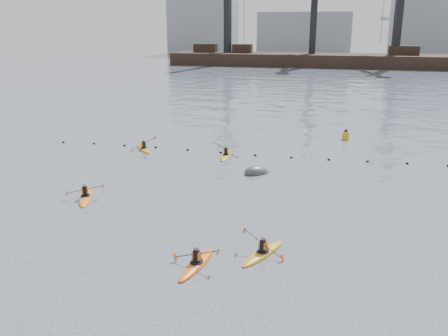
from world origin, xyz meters
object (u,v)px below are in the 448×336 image
at_px(kayaker_0, 197,263).
at_px(nav_buoy, 346,135).
at_px(kayaker_1, 263,253).
at_px(kayaker_2, 86,197).
at_px(kayaker_3, 226,155).
at_px(mooring_buoy, 257,173).
at_px(kayaker_5, 144,149).

relative_size(kayaker_0, nav_buoy, 2.85).
height_order(kayaker_1, nav_buoy, kayaker_1).
bearing_deg(kayaker_2, kayaker_1, -45.61).
bearing_deg(nav_buoy, kayaker_3, -138.07).
bearing_deg(kayaker_0, mooring_buoy, 97.51).
bearing_deg(kayaker_3, kayaker_5, 173.45).
bearing_deg(nav_buoy, kayaker_5, -154.34).
bearing_deg(mooring_buoy, kayaker_5, 158.49).
relative_size(kayaker_0, kayaker_1, 1.04).
height_order(kayaker_5, nav_buoy, kayaker_5).
bearing_deg(kayaker_0, kayaker_3, 107.96).
height_order(kayaker_0, kayaker_1, kayaker_1).
bearing_deg(kayaker_1, mooring_buoy, 124.80).
bearing_deg(kayaker_1, nav_buoy, 104.96).
relative_size(kayaker_1, kayaker_2, 0.97).
bearing_deg(kayaker_0, kayaker_5, 127.93).
xyz_separation_m(kayaker_2, kayaker_3, (6.34, 11.55, -0.01)).
bearing_deg(kayaker_2, mooring_buoy, 15.34).
xyz_separation_m(kayaker_1, nav_buoy, (3.90, 25.06, 0.27)).
bearing_deg(mooring_buoy, kayaker_3, 130.72).
bearing_deg(nav_buoy, kayaker_2, -128.33).
distance_m(kayaker_0, kayaker_1, 3.28).
relative_size(kayaker_2, mooring_buoy, 1.63).
relative_size(kayaker_3, mooring_buoy, 1.55).
distance_m(kayaker_1, kayaker_5, 21.39).
xyz_separation_m(kayaker_5, mooring_buoy, (10.71, -4.22, -0.10)).
distance_m(kayaker_5, nav_buoy, 18.93).
height_order(kayaker_3, kayaker_5, kayaker_3).
xyz_separation_m(kayaker_1, kayaker_2, (-12.06, 4.87, 0.00)).
xyz_separation_m(kayaker_5, nav_buoy, (17.07, 8.20, 0.27)).
height_order(kayaker_5, mooring_buoy, kayaker_5).
bearing_deg(kayaker_5, kayaker_0, -100.84).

